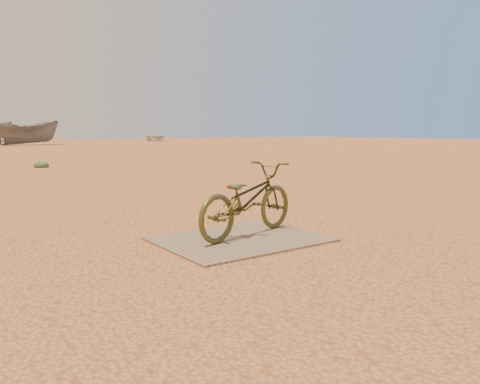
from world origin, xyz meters
TOP-DOWN VIEW (x-y plane):
  - ground at (0.00, 0.00)m, footprint 120.00×120.00m
  - plywood_board at (0.56, -0.20)m, footprint 1.63×1.28m
  - bicycle at (0.70, -0.12)m, footprint 1.53×0.85m
  - boat_mid_right at (5.62, 35.53)m, footprint 5.13×2.39m
  - boat_far_right at (20.41, 43.93)m, footprint 3.73×4.64m
  - kale_b at (1.16, 11.15)m, footprint 0.45×0.45m

SIDE VIEW (x-z plane):
  - ground at x=0.00m, z-range 0.00..0.00m
  - kale_b at x=1.16m, z-range -0.12..0.12m
  - plywood_board at x=0.56m, z-range 0.00..0.02m
  - bicycle at x=0.70m, z-range 0.02..0.78m
  - boat_far_right at x=20.41m, z-range 0.00..0.85m
  - boat_mid_right at x=5.62m, z-range 0.00..1.92m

